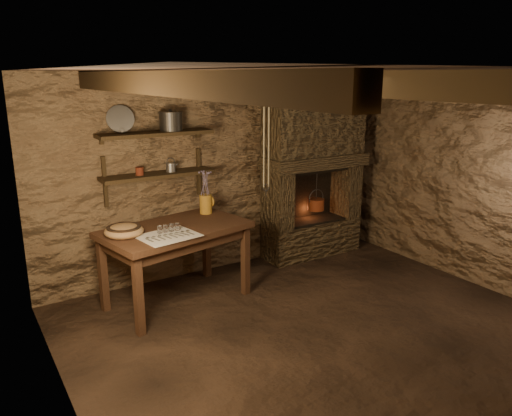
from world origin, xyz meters
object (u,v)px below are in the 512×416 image
work_table (177,262)px  iron_stockpot (171,122)px  red_pot (316,204)px  wooden_bowl (124,231)px  stoneware_jug (206,195)px

work_table → iron_stockpot: 1.51m
iron_stockpot → red_pot: size_ratio=0.46×
work_table → wooden_bowl: 0.69m
work_table → iron_stockpot: (0.21, 0.50, 1.41)m
work_table → wooden_bowl: bearing=169.9°
red_pot → stoneware_jug: bearing=-177.0°
work_table → red_pot: red_pot is taller
work_table → stoneware_jug: bearing=19.0°
stoneware_jug → red_pot: size_ratio=0.91×
stoneware_jug → red_pot: (1.66, 0.09, -0.35)m
stoneware_jug → wooden_bowl: bearing=-154.3°
wooden_bowl → iron_stockpot: (0.75, 0.51, 0.98)m
stoneware_jug → iron_stockpot: size_ratio=1.98×
wooden_bowl → red_pot: 2.74m
work_table → red_pot: bearing=-1.3°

